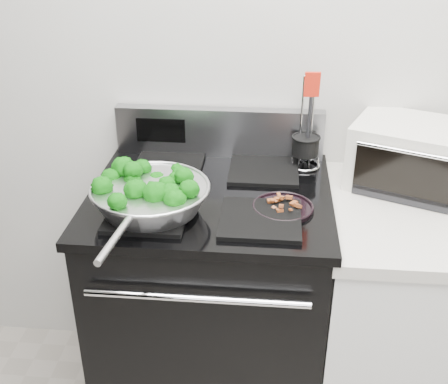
# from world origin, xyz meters

# --- Properties ---
(back_wall) EXTENTS (4.00, 0.02, 2.70)m
(back_wall) POSITION_xyz_m (0.00, 1.75, 1.35)
(back_wall) COLOR silver
(back_wall) RESTS_ON ground
(gas_range) EXTENTS (0.79, 0.69, 1.13)m
(gas_range) POSITION_xyz_m (-0.30, 1.41, 0.49)
(gas_range) COLOR black
(gas_range) RESTS_ON floor
(counter) EXTENTS (0.62, 0.68, 0.92)m
(counter) POSITION_xyz_m (0.39, 1.41, 0.46)
(counter) COLOR white
(counter) RESTS_ON floor
(skillet) EXTENTS (0.36, 0.58, 0.08)m
(skillet) POSITION_xyz_m (-0.46, 1.26, 1.01)
(skillet) COLOR silver
(skillet) RESTS_ON gas_range
(broccoli_pile) EXTENTS (0.29, 0.29, 0.10)m
(broccoli_pile) POSITION_xyz_m (-0.46, 1.27, 1.03)
(broccoli_pile) COLOR #043406
(broccoli_pile) RESTS_ON skillet
(bacon_plate) EXTENTS (0.19, 0.19, 0.04)m
(bacon_plate) POSITION_xyz_m (-0.06, 1.32, 0.97)
(bacon_plate) COLOR black
(bacon_plate) RESTS_ON gas_range
(utensil_holder) EXTENTS (0.11, 0.11, 0.35)m
(utensil_holder) POSITION_xyz_m (0.01, 1.64, 1.01)
(utensil_holder) COLOR silver
(utensil_holder) RESTS_ON gas_range
(toaster_oven) EXTENTS (0.47, 0.42, 0.22)m
(toaster_oven) POSITION_xyz_m (0.37, 1.58, 1.03)
(toaster_oven) COLOR silver
(toaster_oven) RESTS_ON counter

